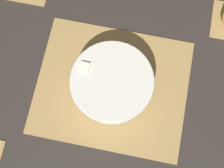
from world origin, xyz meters
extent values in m
plane|color=#2D2823|center=(0.00, 0.00, 0.00)|extent=(6.00, 6.00, 0.00)
cube|color=#A8844C|center=(0.00, 0.00, 0.00)|extent=(0.46, 0.39, 0.01)
cube|color=#4C381E|center=(-0.17, 0.00, 0.00)|extent=(0.01, 0.38, 0.00)
cube|color=#4C381E|center=(-0.10, 0.00, 0.00)|extent=(0.01, 0.38, 0.00)
cube|color=#4C381E|center=(-0.03, 0.00, 0.00)|extent=(0.01, 0.38, 0.00)
cube|color=#4C381E|center=(0.03, 0.00, 0.00)|extent=(0.01, 0.38, 0.00)
cube|color=#4C381E|center=(0.10, 0.00, 0.00)|extent=(0.01, 0.38, 0.00)
cube|color=#4C381E|center=(0.17, 0.00, 0.00)|extent=(0.01, 0.38, 0.00)
cylinder|color=silver|center=(0.00, 0.00, 0.04)|extent=(0.24, 0.24, 0.07)
torus|color=silver|center=(0.00, 0.00, 0.07)|extent=(0.25, 0.25, 0.01)
cylinder|color=#F7EFC6|center=(-0.01, 0.04, 0.03)|extent=(0.03, 0.03, 0.01)
cylinder|color=#F7EFC6|center=(-0.02, 0.06, 0.04)|extent=(0.03, 0.03, 0.01)
cylinder|color=#F7EFC6|center=(0.01, 0.01, 0.06)|extent=(0.03, 0.03, 0.01)
cylinder|color=#F7EFC6|center=(0.05, -0.02, 0.05)|extent=(0.03, 0.03, 0.01)
cylinder|color=#F7EFC6|center=(-0.06, -0.07, 0.07)|extent=(0.03, 0.03, 0.01)
cylinder|color=#F7EFC6|center=(0.05, -0.07, 0.03)|extent=(0.03, 0.03, 0.01)
cylinder|color=#F7EFC6|center=(0.01, 0.01, 0.03)|extent=(0.03, 0.03, 0.01)
cylinder|color=#F7EFC6|center=(-0.07, -0.06, 0.04)|extent=(0.03, 0.03, 0.01)
cylinder|color=#F7EFC6|center=(0.02, -0.02, 0.07)|extent=(0.03, 0.03, 0.01)
cylinder|color=#F7EFC6|center=(-0.02, -0.01, 0.06)|extent=(0.02, 0.02, 0.01)
cylinder|color=#F7EFC6|center=(0.05, 0.05, 0.07)|extent=(0.03, 0.03, 0.01)
cube|color=white|center=(-0.08, 0.00, 0.03)|extent=(0.03, 0.03, 0.03)
cube|color=white|center=(-0.08, 0.02, 0.07)|extent=(0.03, 0.03, 0.03)
cube|color=white|center=(0.03, -0.03, 0.04)|extent=(0.02, 0.02, 0.02)
cube|color=white|center=(0.01, -0.09, 0.06)|extent=(0.02, 0.02, 0.02)
cube|color=white|center=(-0.04, -0.09, 0.03)|extent=(0.03, 0.03, 0.03)
cube|color=white|center=(-0.04, 0.05, 0.02)|extent=(0.02, 0.02, 0.02)
ellipsoid|color=orange|center=(-0.03, -0.01, 0.02)|extent=(0.03, 0.02, 0.01)
ellipsoid|color=orange|center=(0.09, -0.03, 0.06)|extent=(0.03, 0.02, 0.02)
ellipsoid|color=orange|center=(0.02, -0.05, 0.02)|extent=(0.02, 0.01, 0.01)
ellipsoid|color=red|center=(0.03, -0.08, 0.04)|extent=(0.03, 0.02, 0.01)
ellipsoid|color=red|center=(0.08, 0.02, 0.04)|extent=(0.03, 0.02, 0.01)
ellipsoid|color=orange|center=(-0.02, 0.03, 0.06)|extent=(0.03, 0.02, 0.01)
camera|label=1|loc=(0.05, -0.24, 0.94)|focal=50.00mm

